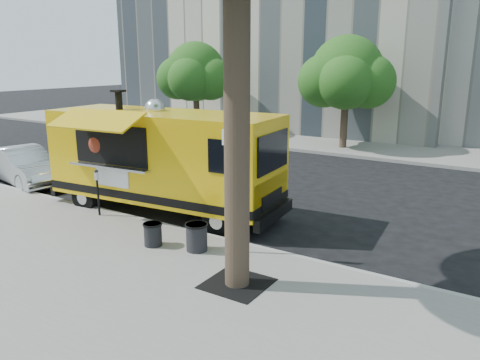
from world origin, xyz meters
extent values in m
plane|color=black|center=(0.00, 0.00, 0.00)|extent=(120.00, 120.00, 0.00)
cube|color=gray|center=(0.00, -4.00, 0.07)|extent=(60.00, 6.00, 0.15)
cube|color=#999993|center=(0.00, -0.93, 0.07)|extent=(60.00, 0.14, 0.16)
cube|color=gray|center=(0.00, 13.50, 0.07)|extent=(60.00, 5.00, 0.15)
cylinder|color=#33261C|center=(2.60, -2.80, 3.40)|extent=(0.48, 0.48, 6.50)
cube|color=black|center=(2.60, -2.80, 0.15)|extent=(1.20, 1.20, 0.02)
cylinder|color=#33261C|center=(-10.00, 12.30, 1.45)|extent=(0.36, 0.36, 2.60)
sphere|color=#1C5316|center=(-10.00, 12.30, 3.79)|extent=(3.42, 3.42, 3.42)
cylinder|color=#33261C|center=(-1.00, 12.70, 1.45)|extent=(0.36, 0.36, 2.60)
sphere|color=#1C5316|center=(-1.00, 12.70, 3.85)|extent=(3.60, 3.60, 3.60)
cylinder|color=silver|center=(1.55, -1.55, 1.65)|extent=(0.06, 0.06, 3.00)
cube|color=white|center=(1.55, -1.55, 2.80)|extent=(0.28, 0.02, 0.35)
cylinder|color=black|center=(-3.00, -1.35, 0.68)|extent=(0.06, 0.06, 1.05)
cube|color=silver|center=(-3.00, -1.35, 1.30)|extent=(0.10, 0.08, 0.22)
sphere|color=black|center=(-3.00, -1.35, 1.43)|extent=(0.11, 0.11, 0.11)
cube|color=#E9B50C|center=(-1.86, 0.20, 1.76)|extent=(7.02, 2.93, 2.47)
cube|color=black|center=(-1.86, 0.20, 0.76)|extent=(7.05, 2.95, 0.23)
cube|color=black|center=(1.63, 0.52, 0.47)|extent=(0.38, 2.21, 0.32)
cube|color=black|center=(-5.35, -0.12, 0.47)|extent=(0.38, 2.21, 0.32)
cube|color=black|center=(1.57, 0.51, 2.16)|extent=(0.22, 1.85, 1.00)
cylinder|color=black|center=(0.59, -0.55, 0.42)|extent=(0.87, 0.37, 0.84)
cylinder|color=black|center=(0.41, 1.38, 0.42)|extent=(0.87, 0.37, 0.84)
cylinder|color=black|center=(-4.03, -0.97, 0.42)|extent=(0.87, 0.37, 0.84)
cylinder|color=black|center=(-4.20, 0.96, 0.42)|extent=(0.87, 0.37, 0.84)
cube|color=black|center=(-2.70, -0.98, 2.16)|extent=(2.53, 0.41, 1.11)
cube|color=silver|center=(-2.69, -1.14, 1.57)|extent=(2.75, 0.59, 0.06)
cube|color=#E9B50C|center=(-2.65, -1.53, 2.91)|extent=(2.71, 1.23, 0.44)
cube|color=white|center=(-2.70, -1.06, 1.24)|extent=(1.16, 0.14, 0.53)
cylinder|color=black|center=(-3.43, 0.06, 3.26)|extent=(0.21, 0.21, 0.58)
sphere|color=silver|center=(-2.30, 0.37, 3.05)|extent=(0.59, 0.59, 0.59)
sphere|color=brown|center=(-3.31, -0.74, 2.11)|extent=(0.88, 0.88, 0.88)
cylinder|color=#FF590C|center=(-3.29, -0.97, 1.98)|extent=(0.37, 0.16, 0.36)
imported|color=#AFB2B6|center=(-8.49, 0.00, 0.68)|extent=(4.31, 2.24, 1.35)
cylinder|color=black|center=(0.89, -1.88, 0.47)|extent=(0.49, 0.49, 0.64)
cylinder|color=black|center=(0.89, -1.88, 0.77)|extent=(0.53, 0.53, 0.04)
cylinder|color=black|center=(-0.17, -2.20, 0.43)|extent=(0.42, 0.42, 0.55)
cylinder|color=black|center=(-0.17, -2.20, 0.68)|extent=(0.46, 0.46, 0.04)
camera|label=1|loc=(7.17, -9.88, 4.43)|focal=35.00mm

